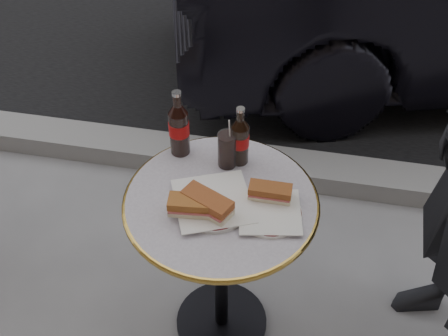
% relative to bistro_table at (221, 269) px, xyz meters
% --- Properties ---
extents(ground, '(80.00, 80.00, 0.00)m').
position_rel_bistro_table_xyz_m(ground, '(0.00, 0.00, -0.37)').
color(ground, gray).
rests_on(ground, ground).
extents(curb, '(40.00, 0.20, 0.12)m').
position_rel_bistro_table_xyz_m(curb, '(0.00, 0.90, -0.32)').
color(curb, gray).
rests_on(curb, ground).
extents(bistro_table, '(0.62, 0.62, 0.73)m').
position_rel_bistro_table_xyz_m(bistro_table, '(0.00, 0.00, 0.00)').
color(bistro_table, '#BAB2C4').
rests_on(bistro_table, ground).
extents(plate_left, '(0.29, 0.29, 0.01)m').
position_rel_bistro_table_xyz_m(plate_left, '(-0.02, -0.03, 0.37)').
color(plate_left, silver).
rests_on(plate_left, bistro_table).
extents(plate_right, '(0.20, 0.20, 0.01)m').
position_rel_bistro_table_xyz_m(plate_right, '(0.16, -0.03, 0.37)').
color(plate_right, white).
rests_on(plate_right, bistro_table).
extents(sandwich_left_a, '(0.16, 0.09, 0.05)m').
position_rel_bistro_table_xyz_m(sandwich_left_a, '(-0.07, -0.08, 0.41)').
color(sandwich_left_a, '#A15D28').
rests_on(sandwich_left_a, plate_left).
extents(sandwich_left_b, '(0.17, 0.13, 0.05)m').
position_rel_bistro_table_xyz_m(sandwich_left_b, '(-0.03, -0.07, 0.41)').
color(sandwich_left_b, '#974C26').
rests_on(sandwich_left_b, plate_left).
extents(sandwich_right, '(0.13, 0.06, 0.05)m').
position_rel_bistro_table_xyz_m(sandwich_right, '(0.15, 0.02, 0.40)').
color(sandwich_right, brown).
rests_on(sandwich_right, plate_right).
extents(cola_bottle_left, '(0.08, 0.08, 0.25)m').
position_rel_bistro_table_xyz_m(cola_bottle_left, '(-0.18, 0.19, 0.49)').
color(cola_bottle_left, black).
rests_on(cola_bottle_left, bistro_table).
extents(cola_bottle_right, '(0.07, 0.07, 0.22)m').
position_rel_bistro_table_xyz_m(cola_bottle_right, '(0.03, 0.19, 0.48)').
color(cola_bottle_right, black).
rests_on(cola_bottle_right, bistro_table).
extents(cola_glass, '(0.07, 0.07, 0.13)m').
position_rel_bistro_table_xyz_m(cola_glass, '(-0.01, 0.16, 0.43)').
color(cola_glass, black).
rests_on(cola_glass, bistro_table).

